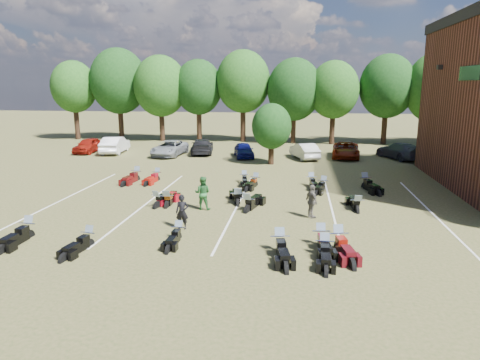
% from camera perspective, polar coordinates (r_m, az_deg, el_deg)
% --- Properties ---
extents(ground, '(160.00, 160.00, 0.00)m').
position_cam_1_polar(ground, '(19.99, 7.01, -6.11)').
color(ground, brown).
rests_on(ground, ground).
extents(car_0, '(1.68, 4.11, 1.40)m').
position_cam_1_polar(car_0, '(43.35, -19.54, 4.37)').
color(car_0, maroon).
rests_on(car_0, ground).
extents(car_1, '(2.23, 4.92, 1.57)m').
position_cam_1_polar(car_1, '(42.35, -16.34, 4.53)').
color(car_1, white).
rests_on(car_1, ground).
extents(car_2, '(2.62, 5.10, 1.38)m').
position_cam_1_polar(car_2, '(39.66, -9.38, 4.21)').
color(car_2, gray).
rests_on(car_2, ground).
extents(car_3, '(2.72, 5.08, 1.40)m').
position_cam_1_polar(car_3, '(40.51, -5.07, 4.52)').
color(car_3, black).
rests_on(car_3, ground).
extents(car_4, '(2.41, 4.08, 1.30)m').
position_cam_1_polar(car_4, '(38.23, 0.51, 4.01)').
color(car_4, '#0C1059').
rests_on(car_4, ground).
extents(car_5, '(2.78, 4.46, 1.39)m').
position_cam_1_polar(car_5, '(37.94, 8.57, 3.87)').
color(car_5, '#B8B9B4').
rests_on(car_5, ground).
extents(car_6, '(2.74, 5.17, 1.38)m').
position_cam_1_polar(car_6, '(39.19, 13.92, 3.91)').
color(car_6, '#5B1605').
rests_on(car_6, ground).
extents(car_7, '(3.86, 5.32, 1.43)m').
position_cam_1_polar(car_7, '(39.98, 20.48, 3.68)').
color(car_7, '#3A3A3F').
rests_on(car_7, ground).
extents(person_black, '(0.59, 0.39, 1.58)m').
position_cam_1_polar(person_black, '(19.43, -7.73, -4.25)').
color(person_black, black).
rests_on(person_black, ground).
extents(person_green, '(0.86, 0.68, 1.75)m').
position_cam_1_polar(person_green, '(22.30, -5.01, -1.74)').
color(person_green, '#225C28').
rests_on(person_green, ground).
extents(person_grey, '(0.81, 1.05, 1.66)m').
position_cam_1_polar(person_grey, '(21.10, 9.55, -2.82)').
color(person_grey, '#4F4B44').
rests_on(person_grey, ground).
extents(motorcycle_0, '(0.97, 2.20, 1.19)m').
position_cam_1_polar(motorcycle_0, '(18.51, -19.48, -8.33)').
color(motorcycle_0, black).
rests_on(motorcycle_0, ground).
extents(motorcycle_1, '(0.77, 2.39, 1.33)m').
position_cam_1_polar(motorcycle_1, '(20.46, -26.33, -6.94)').
color(motorcycle_1, black).
rests_on(motorcycle_1, ground).
extents(motorcycle_2, '(0.66, 2.01, 1.12)m').
position_cam_1_polar(motorcycle_2, '(18.39, -8.20, -7.84)').
color(motorcycle_2, black).
rests_on(motorcycle_2, ground).
extents(motorcycle_3, '(1.17, 2.52, 1.35)m').
position_cam_1_polar(motorcycle_3, '(16.97, 5.29, -9.56)').
color(motorcycle_3, black).
rests_on(motorcycle_3, ground).
extents(motorcycle_4, '(0.75, 2.26, 1.25)m').
position_cam_1_polar(motorcycle_4, '(16.84, 11.14, -9.93)').
color(motorcycle_4, black).
rests_on(motorcycle_4, ground).
extents(motorcycle_5, '(1.02, 2.39, 1.29)m').
position_cam_1_polar(motorcycle_5, '(17.83, 10.68, -8.61)').
color(motorcycle_5, black).
rests_on(motorcycle_5, ground).
extents(motorcycle_6, '(1.23, 2.55, 1.37)m').
position_cam_1_polar(motorcycle_6, '(17.61, 12.94, -8.98)').
color(motorcycle_6, '#470A0F').
rests_on(motorcycle_6, ground).
extents(motorcycle_7, '(1.41, 2.51, 1.33)m').
position_cam_1_polar(motorcycle_7, '(23.12, -10.95, -3.65)').
color(motorcycle_7, maroon).
rests_on(motorcycle_7, ground).
extents(motorcycle_8, '(0.85, 2.39, 1.32)m').
position_cam_1_polar(motorcycle_8, '(23.11, -9.70, -3.60)').
color(motorcycle_8, black).
rests_on(motorcycle_8, ground).
extents(motorcycle_10, '(1.29, 2.56, 1.37)m').
position_cam_1_polar(motorcycle_10, '(23.15, -0.32, -3.39)').
color(motorcycle_10, black).
rests_on(motorcycle_10, ground).
extents(motorcycle_11, '(1.42, 2.65, 1.41)m').
position_cam_1_polar(motorcycle_11, '(21.98, 1.00, -4.27)').
color(motorcycle_11, black).
rests_on(motorcycle_11, ground).
extents(motorcycle_13, '(0.90, 2.35, 1.28)m').
position_cam_1_polar(motorcycle_13, '(22.75, 15.32, -4.14)').
color(motorcycle_13, black).
rests_on(motorcycle_13, ground).
extents(motorcycle_14, '(1.06, 2.50, 1.35)m').
position_cam_1_polar(motorcycle_14, '(29.89, -13.59, -0.07)').
color(motorcycle_14, '#4E0B0B').
rests_on(motorcycle_14, ground).
extents(motorcycle_15, '(0.97, 2.26, 1.22)m').
position_cam_1_polar(motorcycle_15, '(29.53, -10.99, -0.09)').
color(motorcycle_15, maroon).
rests_on(motorcycle_15, ground).
extents(motorcycle_16, '(0.96, 2.10, 1.13)m').
position_cam_1_polar(motorcycle_16, '(28.49, 0.57, -0.32)').
color(motorcycle_16, black).
rests_on(motorcycle_16, ground).
extents(motorcycle_17, '(1.18, 2.26, 1.20)m').
position_cam_1_polar(motorcycle_17, '(27.50, 2.05, -0.81)').
color(motorcycle_17, black).
rests_on(motorcycle_17, ground).
extents(motorcycle_18, '(1.31, 2.27, 1.21)m').
position_cam_1_polar(motorcycle_18, '(27.01, 11.00, -1.28)').
color(motorcycle_18, black).
rests_on(motorcycle_18, ground).
extents(motorcycle_19, '(1.01, 2.24, 1.20)m').
position_cam_1_polar(motorcycle_19, '(27.95, 9.45, -0.75)').
color(motorcycle_19, black).
rests_on(motorcycle_19, ground).
extents(motorcycle_20, '(1.47, 2.63, 1.40)m').
position_cam_1_polar(motorcycle_20, '(27.99, 16.29, -1.08)').
color(motorcycle_20, black).
rests_on(motorcycle_20, ground).
extents(tree_line, '(56.00, 6.00, 9.79)m').
position_cam_1_polar(tree_line, '(47.95, 6.56, 12.47)').
color(tree_line, black).
rests_on(tree_line, ground).
extents(young_tree_midfield, '(3.20, 3.20, 4.70)m').
position_cam_1_polar(young_tree_midfield, '(34.66, 4.23, 7.15)').
color(young_tree_midfield, black).
rests_on(young_tree_midfield, ground).
extents(parking_lines, '(20.10, 14.00, 0.01)m').
position_cam_1_polar(parking_lines, '(23.06, -0.35, -3.43)').
color(parking_lines, silver).
rests_on(parking_lines, ground).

